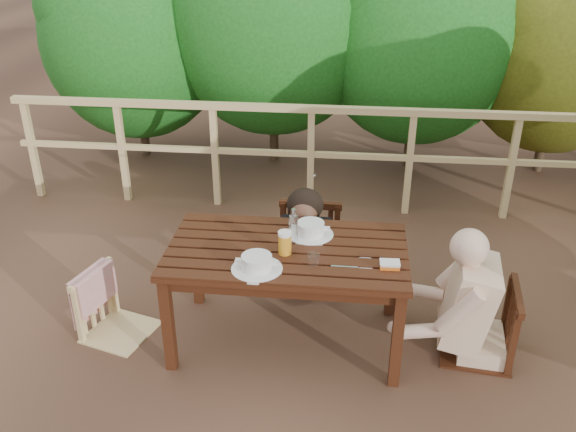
# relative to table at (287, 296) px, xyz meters

# --- Properties ---
(ground) EXTENTS (60.00, 60.00, 0.00)m
(ground) POSITION_rel_table_xyz_m (0.00, 0.00, -0.34)
(ground) COLOR brown
(ground) RESTS_ON ground
(table) EXTENTS (1.49, 0.84, 0.69)m
(table) POSITION_rel_table_xyz_m (0.00, 0.00, 0.00)
(table) COLOR black
(table) RESTS_ON ground
(chair_left) EXTENTS (0.52, 0.52, 0.84)m
(chair_left) POSITION_rel_table_xyz_m (-1.13, -0.06, 0.07)
(chair_left) COLOR tan
(chair_left) RESTS_ON ground
(chair_far) EXTENTS (0.52, 0.52, 1.00)m
(chair_far) POSITION_rel_table_xyz_m (0.06, 0.82, 0.15)
(chair_far) COLOR black
(chair_far) RESTS_ON ground
(chair_right) EXTENTS (0.51, 0.51, 0.92)m
(chair_right) POSITION_rel_table_xyz_m (1.23, 0.01, 0.12)
(chair_right) COLOR black
(chair_right) RESTS_ON ground
(woman) EXTENTS (0.51, 0.62, 1.20)m
(woman) POSITION_rel_table_xyz_m (0.06, 0.84, 0.26)
(woman) COLOR black
(woman) RESTS_ON ground
(diner_right) EXTENTS (0.78, 0.66, 1.44)m
(diner_right) POSITION_rel_table_xyz_m (1.26, 0.01, 0.38)
(diner_right) COLOR beige
(diner_right) RESTS_ON ground
(railing) EXTENTS (5.60, 0.10, 1.01)m
(railing) POSITION_rel_table_xyz_m (0.00, 2.00, 0.16)
(railing) COLOR tan
(railing) RESTS_ON ground
(soup_near) EXTENTS (0.30, 0.30, 0.10)m
(soup_near) POSITION_rel_table_xyz_m (-0.15, -0.26, 0.40)
(soup_near) COLOR white
(soup_near) RESTS_ON table
(soup_far) EXTENTS (0.30, 0.30, 0.10)m
(soup_far) POSITION_rel_table_xyz_m (0.13, 0.19, 0.39)
(soup_far) COLOR white
(soup_far) RESTS_ON table
(beer_glass) EXTENTS (0.08, 0.08, 0.16)m
(beer_glass) POSITION_rel_table_xyz_m (-0.01, -0.07, 0.43)
(beer_glass) COLOR orange
(beer_glass) RESTS_ON table
(bottle) EXTENTS (0.06, 0.06, 0.24)m
(bottle) POSITION_rel_table_xyz_m (0.03, 0.09, 0.46)
(bottle) COLOR silver
(bottle) RESTS_ON table
(tumbler) EXTENTS (0.07, 0.07, 0.08)m
(tumbler) POSITION_rel_table_xyz_m (0.18, -0.18, 0.39)
(tumbler) COLOR silver
(tumbler) RESTS_ON table
(butter_tub) EXTENTS (0.12, 0.09, 0.05)m
(butter_tub) POSITION_rel_table_xyz_m (0.62, -0.16, 0.37)
(butter_tub) COLOR white
(butter_tub) RESTS_ON table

